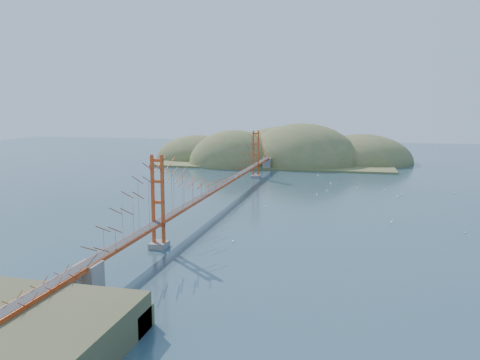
% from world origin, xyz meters
% --- Properties ---
extents(ground, '(320.00, 320.00, 0.00)m').
position_xyz_m(ground, '(0.00, 0.00, 0.00)').
color(ground, '#2C4A59').
rests_on(ground, ground).
extents(bridge, '(2.20, 94.40, 12.00)m').
position_xyz_m(bridge, '(0.00, 0.18, 7.01)').
color(bridge, gray).
rests_on(bridge, ground).
extents(approach_viaduct, '(1.40, 12.00, 3.38)m').
position_xyz_m(approach_viaduct, '(0.00, -51.91, 2.55)').
color(approach_viaduct, '#B43B14').
rests_on(approach_viaduct, ground).
extents(promontory, '(9.00, 6.00, 0.24)m').
position_xyz_m(promontory, '(0.00, -48.50, 0.12)').
color(promontory, '#59544C').
rests_on(promontory, ground).
extents(fort, '(3.70, 2.30, 1.75)m').
position_xyz_m(fort, '(0.40, -47.80, 0.67)').
color(fort, maroon).
rests_on(fort, ground).
extents(far_headlands, '(84.00, 58.00, 25.00)m').
position_xyz_m(far_headlands, '(2.21, 68.52, 0.00)').
color(far_headlands, olive).
rests_on(far_headlands, ground).
extents(sailboat_9, '(0.63, 0.63, 0.67)m').
position_xyz_m(sailboat_9, '(43.99, 19.19, 0.15)').
color(sailboat_9, white).
rests_on(sailboat_9, ground).
extents(sailboat_3, '(0.60, 0.56, 0.67)m').
position_xyz_m(sailboat_3, '(18.61, 25.14, 0.15)').
color(sailboat_3, white).
rests_on(sailboat_3, ground).
extents(sailboat_12, '(0.66, 0.62, 0.74)m').
position_xyz_m(sailboat_12, '(14.85, 37.46, 0.16)').
color(sailboat_12, white).
rests_on(sailboat_12, ground).
extents(sailboat_8, '(0.56, 0.56, 0.59)m').
position_xyz_m(sailboat_8, '(30.02, 18.16, 0.14)').
color(sailboat_8, white).
rests_on(sailboat_8, ground).
extents(sailboat_10, '(0.54, 0.60, 0.67)m').
position_xyz_m(sailboat_10, '(8.38, -25.34, 0.15)').
color(sailboat_10, white).
rests_on(sailboat_10, ground).
extents(sailboat_13, '(0.53, 0.53, 0.56)m').
position_xyz_m(sailboat_13, '(38.94, -13.56, 0.13)').
color(sailboat_13, white).
rests_on(sailboat_13, ground).
extents(sailboat_1, '(0.49, 0.51, 0.58)m').
position_xyz_m(sailboat_1, '(16.55, 10.42, 0.14)').
color(sailboat_1, white).
rests_on(sailboat_1, ground).
extents(sailboat_16, '(0.59, 0.59, 0.62)m').
position_xyz_m(sailboat_16, '(24.42, 20.25, 0.14)').
color(sailboat_16, white).
rests_on(sailboat_16, ground).
extents(sailboat_4, '(0.62, 0.62, 0.69)m').
position_xyz_m(sailboat_4, '(33.11, 14.22, 0.15)').
color(sailboat_4, white).
rests_on(sailboat_4, ground).
extents(sailboat_0, '(0.44, 0.53, 0.62)m').
position_xyz_m(sailboat_0, '(8.71, -3.36, 0.14)').
color(sailboat_0, white).
rests_on(sailboat_0, ground).
extents(sailboat_14, '(0.53, 0.63, 0.73)m').
position_xyz_m(sailboat_14, '(29.36, -9.75, 0.16)').
color(sailboat_14, white).
rests_on(sailboat_14, ground).
extents(sailboat_7, '(0.65, 0.65, 0.70)m').
position_xyz_m(sailboat_7, '(18.28, 15.23, 0.15)').
color(sailboat_7, white).
rests_on(sailboat_7, ground).
extents(sailboat_17, '(0.59, 0.52, 0.66)m').
position_xyz_m(sailboat_17, '(32.04, 11.30, 0.15)').
color(sailboat_17, white).
rests_on(sailboat_17, ground).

